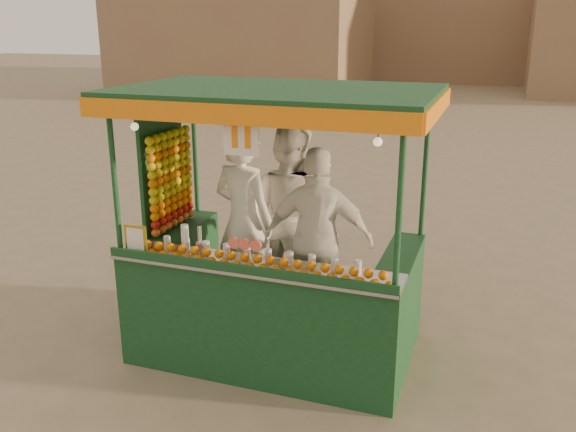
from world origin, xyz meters
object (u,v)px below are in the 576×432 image
(vendor_middle, at_px, (289,213))
(vendor_right, at_px, (318,240))
(juice_cart, at_px, (266,274))
(vendor_left, at_px, (244,221))

(vendor_middle, xyz_separation_m, vendor_right, (0.45, -0.54, -0.04))
(vendor_right, bearing_deg, juice_cart, 8.98)
(vendor_middle, bearing_deg, juice_cart, 104.01)
(vendor_middle, distance_m, vendor_right, 0.70)
(vendor_left, xyz_separation_m, vendor_right, (0.76, -0.14, -0.05))
(vendor_middle, height_order, vendor_right, vendor_middle)
(vendor_right, bearing_deg, vendor_left, -18.71)
(juice_cart, distance_m, vendor_left, 0.57)
(vendor_left, distance_m, vendor_middle, 0.50)
(vendor_left, relative_size, vendor_middle, 1.01)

